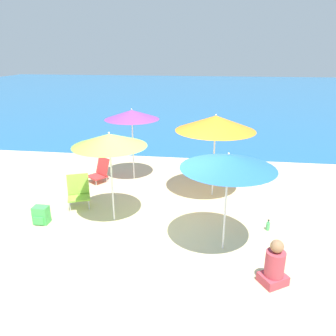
% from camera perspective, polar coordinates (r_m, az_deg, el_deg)
% --- Properties ---
extents(ground_plane, '(60.00, 60.00, 0.00)m').
position_cam_1_polar(ground_plane, '(7.17, -3.38, -10.70)').
color(ground_plane, beige).
extents(sea_water, '(60.00, 40.00, 0.01)m').
position_cam_1_polar(sea_water, '(31.37, 5.77, 13.05)').
color(sea_water, '#23669E').
rests_on(sea_water, ground).
extents(beach_umbrella_blue, '(1.73, 1.73, 1.95)m').
position_cam_1_polar(beach_umbrella_blue, '(5.88, 10.46, 1.09)').
color(beach_umbrella_blue, white).
rests_on(beach_umbrella_blue, ground).
extents(beach_umbrella_purple, '(1.55, 1.55, 2.10)m').
position_cam_1_polar(beach_umbrella_purple, '(9.37, -6.32, 9.21)').
color(beach_umbrella_purple, white).
rests_on(beach_umbrella_purple, ground).
extents(beach_umbrella_lime, '(1.58, 1.58, 2.04)m').
position_cam_1_polar(beach_umbrella_lime, '(6.96, -10.18, 4.80)').
color(beach_umbrella_lime, white).
rests_on(beach_umbrella_lime, ground).
extents(beach_umbrella_orange, '(2.01, 2.01, 2.17)m').
position_cam_1_polar(beach_umbrella_orange, '(8.25, 8.28, 7.74)').
color(beach_umbrella_orange, white).
rests_on(beach_umbrella_orange, ground).
extents(beach_chair_lime, '(0.68, 0.68, 0.77)m').
position_cam_1_polar(beach_chair_lime, '(8.34, -15.33, -3.82)').
color(beach_chair_lime, silver).
rests_on(beach_chair_lime, ground).
extents(beach_chair_red, '(0.71, 0.71, 0.70)m').
position_cam_1_polar(beach_chair_red, '(9.75, -11.74, -0.49)').
color(beach_chair_red, silver).
rests_on(beach_chair_red, ground).
extents(person_seated_near, '(0.53, 0.51, 0.81)m').
position_cam_1_polar(person_seated_near, '(5.81, 18.05, -15.93)').
color(person_seated_near, '#BF3F4C').
rests_on(person_seated_near, ground).
extents(backpack_green, '(0.32, 0.27, 0.40)m').
position_cam_1_polar(backpack_green, '(7.84, -21.22, -7.65)').
color(backpack_green, '#47B756').
rests_on(backpack_green, ground).
extents(water_bottle, '(0.08, 0.08, 0.25)m').
position_cam_1_polar(water_bottle, '(7.42, 17.02, -9.63)').
color(water_bottle, '#4CB266').
rests_on(water_bottle, ground).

